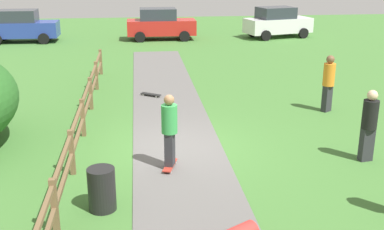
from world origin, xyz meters
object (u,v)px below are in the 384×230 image
object	(u,v)px
bystander_black	(369,122)
parked_car_blue	(21,26)
trash_bin	(102,189)
parked_car_red	(160,24)
skater_riding	(169,128)
skateboard_loose	(151,94)
bystander_orange	(329,81)
parked_car_white	(277,22)

from	to	relation	value
bystander_black	parked_car_blue	distance (m)	23.08
trash_bin	bystander_black	bearing A→B (deg)	15.34
bystander_black	trash_bin	bearing A→B (deg)	-164.66
trash_bin	parked_car_red	distance (m)	21.29
skater_riding	bystander_black	xyz separation A→B (m)	(4.93, -0.06, -0.03)
skateboard_loose	bystander_orange	xyz separation A→B (m)	(5.75, -2.43, 0.96)
parked_car_blue	parked_car_red	bearing A→B (deg)	-0.00
bystander_orange	parked_car_red	size ratio (longest dim) A/B	0.45
trash_bin	skateboard_loose	distance (m)	8.34
parked_car_blue	trash_bin	bearing A→B (deg)	-73.99
skater_riding	parked_car_blue	world-z (taller)	parked_car_blue
parked_car_white	trash_bin	bearing A→B (deg)	-114.68
bystander_orange	parked_car_white	size ratio (longest dim) A/B	0.42
trash_bin	parked_car_red	xyz separation A→B (m)	(2.29, 21.16, 0.51)
skater_riding	parked_car_white	world-z (taller)	parked_car_white
skater_riding	bystander_orange	bearing A→B (deg)	35.93
trash_bin	parked_car_white	distance (m)	23.28
skater_riding	trash_bin	bearing A→B (deg)	-129.41
skateboard_loose	bystander_black	distance (m)	8.35
skateboard_loose	bystander_orange	bearing A→B (deg)	-22.94
parked_car_white	parked_car_blue	bearing A→B (deg)	179.95
parked_car_blue	parked_car_white	bearing A→B (deg)	-0.05
skater_riding	parked_car_red	size ratio (longest dim) A/B	0.44
skateboard_loose	bystander_orange	size ratio (longest dim) A/B	0.41
skateboard_loose	trash_bin	bearing A→B (deg)	-98.57
trash_bin	parked_car_white	xyz separation A→B (m)	(9.72, 21.15, 0.51)
trash_bin	parked_car_red	size ratio (longest dim) A/B	0.21
parked_car_blue	bystander_orange	bearing A→B (deg)	-49.59
trash_bin	skateboard_loose	bearing A→B (deg)	81.43
trash_bin	parked_car_white	world-z (taller)	parked_car_white
parked_car_red	skater_riding	bearing A→B (deg)	-92.33
bystander_orange	trash_bin	bearing A→B (deg)	-140.29
parked_car_red	parked_car_white	world-z (taller)	same
parked_car_red	parked_car_white	distance (m)	7.43
skateboard_loose	parked_car_blue	world-z (taller)	parked_car_blue
bystander_orange	parked_car_white	world-z (taller)	parked_car_white
trash_bin	bystander_black	world-z (taller)	bystander_black
skateboard_loose	parked_car_white	size ratio (longest dim) A/B	0.17
skateboard_loose	parked_car_white	bearing A→B (deg)	56.70
parked_car_red	bystander_orange	bearing A→B (deg)	-72.95
trash_bin	bystander_black	distance (m)	6.70
skateboard_loose	parked_car_blue	size ratio (longest dim) A/B	0.18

